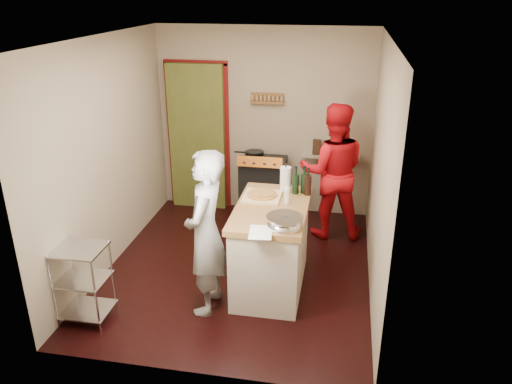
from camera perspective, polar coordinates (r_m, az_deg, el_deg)
floor at (r=5.94m, az=-1.98°, el=-8.64°), size 3.50×3.50×0.00m
back_wall at (r=7.23m, az=-4.10°, el=6.92°), size 3.00×0.44×2.60m
left_wall at (r=5.88m, az=-16.64°, el=4.02°), size 0.04×3.50×2.60m
right_wall at (r=5.28m, az=13.96°, el=2.22°), size 0.04×3.50×2.60m
ceiling at (r=5.10m, az=-2.39°, el=17.32°), size 3.00×3.50×0.02m
stove at (r=6.98m, az=0.82°, el=0.48°), size 0.60×0.63×1.00m
wire_shelving at (r=5.17m, az=-19.19°, el=-9.48°), size 0.48×0.40×0.80m
island at (r=5.37m, az=1.78°, el=-6.09°), size 0.75×1.39×1.26m
person_stripe at (r=4.88m, az=-5.75°, el=-4.73°), size 0.42×0.62×1.69m
person_red at (r=6.42m, az=8.74°, el=2.33°), size 0.93×0.76×1.76m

